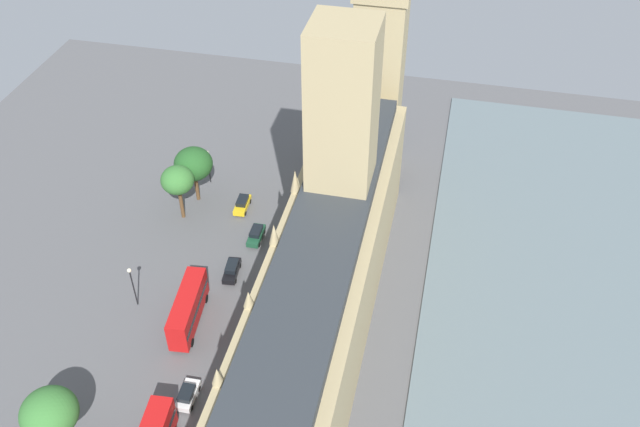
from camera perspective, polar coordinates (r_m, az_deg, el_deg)
name	(u,v)px	position (r m, az deg, el deg)	size (l,w,h in m)	color
ground_plane	(305,340)	(87.24, -1.28, -10.44)	(138.06, 138.06, 0.00)	#565659
river_thames	(586,389)	(88.32, 21.22, -13.43)	(40.39, 124.25, 0.25)	slate
parliament_building	(323,277)	(80.50, 0.27, -5.29)	(11.38, 63.08, 37.21)	tan
clock_tower	(382,7)	(100.34, 5.21, 16.68)	(8.09, 8.09, 53.05)	tan
car_yellow_cab_under_trees	(242,204)	(105.30, -6.46, 0.80)	(2.00, 4.59, 1.74)	gold
car_dark_green_leading	(256,234)	(99.82, -5.32, -1.74)	(1.88, 4.54, 1.74)	#19472D
car_black_opposite_hall	(232,270)	(94.99, -7.33, -4.64)	(2.18, 4.77, 1.74)	black
double_decker_bus_midblock	(188,308)	(88.65, -10.90, -7.73)	(3.59, 10.70, 4.75)	red
car_white_far_end	(187,395)	(82.70, -10.94, -14.55)	(1.99, 4.14, 1.74)	silver
pedestrian_by_river_gate	(310,193)	(106.96, -0.85, 1.74)	(0.70, 0.66, 1.67)	black
pedestrian_near_tower	(286,252)	(97.10, -2.80, -3.22)	(0.56, 0.63, 1.51)	black
pedestrian_trailing	(297,218)	(102.49, -1.95, -0.34)	(0.46, 0.57, 1.62)	maroon
plane_tree_corner	(193,164)	(104.55, -10.46, 4.06)	(5.80, 5.80, 9.25)	brown
plane_tree_slot_10	(49,413)	(79.01, -21.54, -15.17)	(6.00, 6.00, 8.52)	brown
plane_tree_slot_11	(177,180)	(101.47, -11.74, 2.71)	(4.84, 4.84, 9.05)	brown
street_lamp_slot_12	(132,280)	(90.95, -15.36, -5.35)	(0.56, 0.56, 6.59)	black
street_lamp_slot_13	(208,160)	(109.19, -9.28, 4.37)	(0.56, 0.56, 6.05)	black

